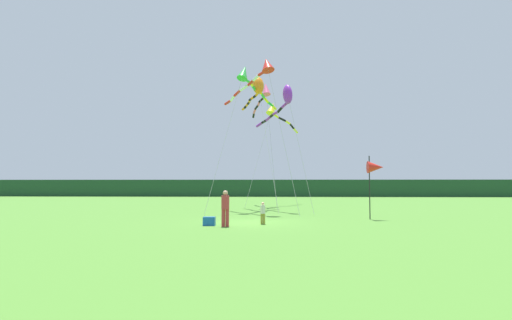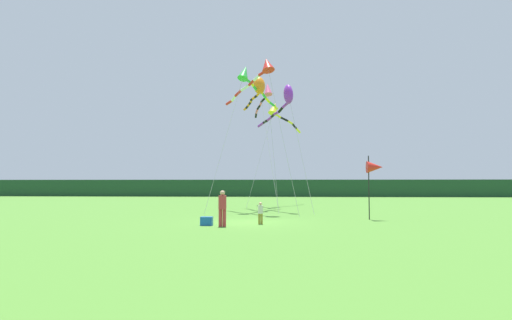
{
  "view_description": "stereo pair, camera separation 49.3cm",
  "coord_description": "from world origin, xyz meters",
  "px_view_note": "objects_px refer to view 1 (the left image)",
  "views": [
    {
      "loc": [
        1.46,
        -22.09,
        2.04
      ],
      "look_at": [
        0.0,
        6.0,
        3.62
      ],
      "focal_mm": 29.52,
      "sensor_mm": 36.0,
      "label": 1
    },
    {
      "loc": [
        1.95,
        -22.06,
        2.04
      ],
      "look_at": [
        0.0,
        6.0,
        3.62
      ],
      "focal_mm": 29.52,
      "sensor_mm": 36.0,
      "label": 2
    }
  ],
  "objects_px": {
    "kite_green": "(248,78)",
    "kite_orange": "(257,87)",
    "banner_flag_pole": "(375,168)",
    "kite_yellow": "(275,111)",
    "kite_red": "(261,71)",
    "person_adult": "(225,206)",
    "kite_purple": "(285,99)",
    "cooler_box": "(209,221)",
    "person_child": "(263,212)",
    "kite_rainbow": "(264,93)"
  },
  "relations": [
    {
      "from": "kite_rainbow",
      "to": "kite_green",
      "type": "distance_m",
      "value": 6.28
    },
    {
      "from": "kite_yellow",
      "to": "kite_red",
      "type": "relative_size",
      "value": 0.89
    },
    {
      "from": "cooler_box",
      "to": "kite_rainbow",
      "type": "relative_size",
      "value": 0.05
    },
    {
      "from": "person_adult",
      "to": "kite_orange",
      "type": "distance_m",
      "value": 16.28
    },
    {
      "from": "person_child",
      "to": "person_adult",
      "type": "bearing_deg",
      "value": -143.63
    },
    {
      "from": "kite_rainbow",
      "to": "kite_red",
      "type": "relative_size",
      "value": 1.02
    },
    {
      "from": "person_child",
      "to": "kite_yellow",
      "type": "height_order",
      "value": "kite_yellow"
    },
    {
      "from": "cooler_box",
      "to": "kite_orange",
      "type": "relative_size",
      "value": 0.05
    },
    {
      "from": "kite_orange",
      "to": "kite_rainbow",
      "type": "bearing_deg",
      "value": 84.63
    },
    {
      "from": "person_adult",
      "to": "kite_orange",
      "type": "relative_size",
      "value": 0.16
    },
    {
      "from": "kite_yellow",
      "to": "kite_purple",
      "type": "relative_size",
      "value": 1.03
    },
    {
      "from": "banner_flag_pole",
      "to": "kite_green",
      "type": "xyz_separation_m",
      "value": [
        -7.88,
        7.3,
        7.17
      ]
    },
    {
      "from": "person_adult",
      "to": "kite_purple",
      "type": "bearing_deg",
      "value": 75.3
    },
    {
      "from": "kite_red",
      "to": "banner_flag_pole",
      "type": "bearing_deg",
      "value": -37.15
    },
    {
      "from": "banner_flag_pole",
      "to": "kite_rainbow",
      "type": "height_order",
      "value": "kite_rainbow"
    },
    {
      "from": "kite_rainbow",
      "to": "kite_red",
      "type": "distance_m",
      "value": 8.36
    },
    {
      "from": "cooler_box",
      "to": "kite_green",
      "type": "xyz_separation_m",
      "value": [
        1.07,
        11.34,
        9.91
      ]
    },
    {
      "from": "banner_flag_pole",
      "to": "person_child",
      "type": "bearing_deg",
      "value": -153.09
    },
    {
      "from": "person_child",
      "to": "cooler_box",
      "type": "height_order",
      "value": "person_child"
    },
    {
      "from": "cooler_box",
      "to": "banner_flag_pole",
      "type": "xyz_separation_m",
      "value": [
        8.95,
        4.05,
        2.74
      ]
    },
    {
      "from": "person_adult",
      "to": "kite_yellow",
      "type": "xyz_separation_m",
      "value": [
        2.25,
        19.52,
        7.91
      ]
    },
    {
      "from": "person_adult",
      "to": "cooler_box",
      "type": "height_order",
      "value": "person_adult"
    },
    {
      "from": "person_adult",
      "to": "cooler_box",
      "type": "xyz_separation_m",
      "value": [
        -0.84,
        0.47,
        -0.75
      ]
    },
    {
      "from": "person_adult",
      "to": "person_child",
      "type": "height_order",
      "value": "person_adult"
    },
    {
      "from": "person_child",
      "to": "cooler_box",
      "type": "relative_size",
      "value": 1.92
    },
    {
      "from": "kite_green",
      "to": "kite_orange",
      "type": "bearing_deg",
      "value": 71.04
    },
    {
      "from": "person_adult",
      "to": "kite_green",
      "type": "bearing_deg",
      "value": 88.89
    },
    {
      "from": "kite_purple",
      "to": "kite_yellow",
      "type": "bearing_deg",
      "value": 95.51
    },
    {
      "from": "kite_rainbow",
      "to": "kite_orange",
      "type": "distance_m",
      "value": 4.43
    },
    {
      "from": "kite_red",
      "to": "kite_green",
      "type": "distance_m",
      "value": 2.43
    },
    {
      "from": "kite_rainbow",
      "to": "kite_yellow",
      "type": "height_order",
      "value": "kite_rainbow"
    },
    {
      "from": "banner_flag_pole",
      "to": "kite_yellow",
      "type": "distance_m",
      "value": 17.16
    },
    {
      "from": "person_adult",
      "to": "kite_red",
      "type": "bearing_deg",
      "value": 82.17
    },
    {
      "from": "kite_orange",
      "to": "kite_red",
      "type": "relative_size",
      "value": 0.98
    },
    {
      "from": "kite_rainbow",
      "to": "kite_purple",
      "type": "relative_size",
      "value": 1.18
    },
    {
      "from": "banner_flag_pole",
      "to": "kite_red",
      "type": "height_order",
      "value": "kite_red"
    },
    {
      "from": "person_child",
      "to": "kite_orange",
      "type": "relative_size",
      "value": 0.1
    },
    {
      "from": "kite_purple",
      "to": "banner_flag_pole",
      "type": "bearing_deg",
      "value": -54.1
    },
    {
      "from": "cooler_box",
      "to": "kite_yellow",
      "type": "relative_size",
      "value": 0.06
    },
    {
      "from": "person_adult",
      "to": "person_child",
      "type": "bearing_deg",
      "value": 36.37
    },
    {
      "from": "cooler_box",
      "to": "person_child",
      "type": "bearing_deg",
      "value": 17.52
    },
    {
      "from": "person_child",
      "to": "kite_yellow",
      "type": "distance_m",
      "value": 20.02
    },
    {
      "from": "person_child",
      "to": "kite_orange",
      "type": "distance_m",
      "value": 15.42
    },
    {
      "from": "person_child",
      "to": "kite_orange",
      "type": "bearing_deg",
      "value": 94.13
    },
    {
      "from": "kite_yellow",
      "to": "kite_purple",
      "type": "bearing_deg",
      "value": -84.49
    },
    {
      "from": "person_adult",
      "to": "kite_green",
      "type": "relative_size",
      "value": 0.15
    },
    {
      "from": "kite_red",
      "to": "kite_green",
      "type": "xyz_separation_m",
      "value": [
        -1.1,
        2.16,
        0.03
      ]
    },
    {
      "from": "banner_flag_pole",
      "to": "kite_red",
      "type": "xyz_separation_m",
      "value": [
        -6.78,
        5.14,
        7.14
      ]
    },
    {
      "from": "kite_purple",
      "to": "kite_green",
      "type": "bearing_deg",
      "value": 174.25
    },
    {
      "from": "kite_rainbow",
      "to": "kite_yellow",
      "type": "relative_size",
      "value": 1.14
    }
  ]
}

